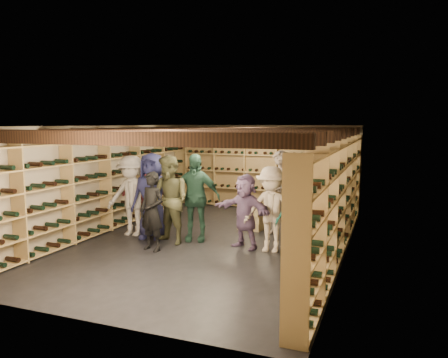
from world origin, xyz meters
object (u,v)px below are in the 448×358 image
at_px(crate_stack_right, 252,218).
at_px(person_9, 131,196).
at_px(crate_loose, 301,215).
at_px(person_5, 149,197).
at_px(person_3, 271,209).
at_px(person_7, 280,193).
at_px(person_1, 152,211).
at_px(person_11, 245,211).
at_px(person_10, 195,197).
at_px(person_2, 170,200).
at_px(person_8, 322,206).
at_px(crate_stack_left, 249,218).
at_px(person_4, 304,224).
at_px(person_6, 152,196).

xyz_separation_m(crate_stack_right, person_9, (-2.32, -1.45, 0.62)).
height_order(crate_loose, person_5, person_5).
bearing_deg(person_9, person_3, -6.40).
bearing_deg(person_5, person_7, 5.20).
bearing_deg(person_1, person_11, 39.62).
bearing_deg(person_11, person_7, 94.38).
relative_size(crate_stack_right, person_5, 0.36).
distance_m(crate_stack_right, person_9, 2.81).
distance_m(crate_stack_right, person_7, 1.03).
height_order(crate_stack_right, crate_loose, crate_stack_right).
distance_m(person_7, person_9, 3.25).
bearing_deg(person_11, person_10, -164.17).
relative_size(person_5, person_7, 0.83).
xyz_separation_m(crate_loose, person_2, (-2.05, -3.33, 0.82)).
xyz_separation_m(person_9, person_10, (1.48, 0.10, 0.04)).
bearing_deg(person_9, person_8, 9.21).
relative_size(crate_stack_left, person_3, 0.31).
xyz_separation_m(person_2, person_8, (2.86, 1.27, -0.16)).
xyz_separation_m(crate_stack_right, person_1, (-1.32, -2.31, 0.51)).
bearing_deg(person_4, person_8, 72.17).
bearing_deg(person_2, person_10, 67.83).
xyz_separation_m(person_6, person_11, (2.09, 0.01, -0.18)).
height_order(crate_stack_right, person_11, person_11).
bearing_deg(person_3, crate_stack_left, 119.83).
relative_size(crate_stack_right, crate_loose, 1.11).
relative_size(crate_stack_left, person_6, 0.28).
height_order(person_4, person_11, person_4).
xyz_separation_m(person_2, person_4, (2.86, -0.73, -0.10)).
bearing_deg(person_8, person_6, 178.70).
distance_m(person_6, person_7, 2.77).
height_order(crate_loose, person_1, person_1).
relative_size(crate_stack_left, person_8, 0.34).
distance_m(crate_loose, person_11, 3.18).
relative_size(person_1, person_5, 0.99).
xyz_separation_m(crate_stack_right, person_7, (0.71, -0.30, 0.68)).
xyz_separation_m(person_3, person_8, (0.79, 1.07, -0.08)).
bearing_deg(person_4, person_1, 158.47).
height_order(person_5, person_8, person_5).
relative_size(person_2, person_3, 1.10).
bearing_deg(person_6, person_5, 120.64).
bearing_deg(person_6, crate_loose, 44.29).
xyz_separation_m(crate_stack_left, person_11, (0.40, -1.50, 0.48)).
bearing_deg(person_5, person_8, -0.64).
xyz_separation_m(person_1, person_5, (-0.89, 1.39, 0.01)).
height_order(person_1, person_7, person_7).
bearing_deg(crate_stack_right, crate_stack_left, 180.00).
bearing_deg(person_1, person_2, 92.20).
height_order(person_7, person_8, person_7).
bearing_deg(person_3, person_5, 166.70).
height_order(crate_stack_left, person_1, person_1).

